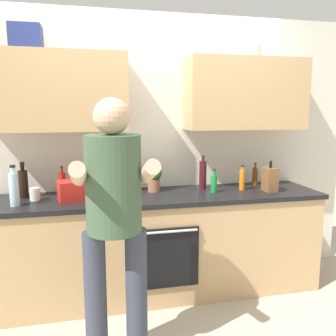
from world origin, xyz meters
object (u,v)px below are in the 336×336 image
(bottle_soda, at_px, (214,183))
(knife_block, at_px, (270,179))
(bottle_wine, at_px, (203,175))
(bottle_oil, at_px, (98,179))
(bottle_soy, at_px, (23,183))
(bottle_water, at_px, (14,188))
(person_standing, at_px, (114,212))
(grocery_bag_crisps, at_px, (73,191))
(bottle_hotsauce, at_px, (63,184))
(potted_herb, at_px, (154,176))
(bottle_vinegar, at_px, (255,176))
(cup_coffee, at_px, (35,194))
(mixing_bowl, at_px, (122,191))
(bottle_juice, at_px, (242,179))

(bottle_soda, xyz_separation_m, knife_block, (0.51, -0.06, 0.02))
(bottle_wine, bearing_deg, bottle_oil, -177.27)
(bottle_soda, xyz_separation_m, bottle_soy, (-1.63, 0.17, 0.04))
(bottle_water, relative_size, knife_block, 1.15)
(person_standing, height_order, knife_block, person_standing)
(bottle_soy, bearing_deg, bottle_water, -93.79)
(bottle_soy, height_order, grocery_bag_crisps, bottle_soy)
(bottle_hotsauce, xyz_separation_m, potted_herb, (0.79, -0.01, 0.04))
(bottle_vinegar, bearing_deg, knife_block, -88.94)
(cup_coffee, relative_size, potted_herb, 0.42)
(bottle_soda, relative_size, cup_coffee, 2.04)
(cup_coffee, bearing_deg, person_standing, -55.06)
(mixing_bowl, bearing_deg, grocery_bag_crisps, -173.31)
(bottle_juice, xyz_separation_m, knife_block, (0.22, -0.10, 0.01))
(bottle_vinegar, relative_size, bottle_soy, 0.73)
(person_standing, height_order, bottle_oil, person_standing)
(bottle_hotsauce, xyz_separation_m, bottle_vinegar, (1.82, 0.05, -0.02))
(person_standing, relative_size, bottle_soy, 5.64)
(bottle_vinegar, bearing_deg, bottle_wine, -174.43)
(bottle_soy, xyz_separation_m, grocery_bag_crisps, (0.41, -0.19, -0.04))
(bottle_soy, xyz_separation_m, knife_block, (2.14, -0.23, -0.02))
(cup_coffee, relative_size, mixing_bowl, 0.44)
(bottle_hotsauce, distance_m, grocery_bag_crisps, 0.21)
(bottle_soda, bearing_deg, grocery_bag_crisps, -179.07)
(bottle_water, relative_size, potted_herb, 1.28)
(bottle_wine, bearing_deg, bottle_vinegar, 5.57)
(bottle_hotsauce, bearing_deg, mixing_bowl, -15.70)
(bottle_water, height_order, mixing_bowl, bottle_water)
(bottle_vinegar, relative_size, bottle_water, 0.70)
(person_standing, distance_m, knife_block, 1.62)
(bottle_juice, xyz_separation_m, bottle_wine, (-0.34, 0.13, 0.03))
(bottle_juice, relative_size, grocery_bag_crisps, 1.02)
(person_standing, bearing_deg, bottle_soda, 40.40)
(person_standing, height_order, bottle_wine, person_standing)
(knife_block, xyz_separation_m, potted_herb, (-1.03, 0.22, 0.03))
(bottle_soda, bearing_deg, bottle_oil, 173.21)
(bottle_juice, height_order, potted_herb, potted_herb)
(bottle_hotsauce, bearing_deg, knife_block, -7.27)
(bottle_wine, relative_size, grocery_bag_crisps, 1.38)
(person_standing, distance_m, bottle_hotsauce, 1.03)
(bottle_wine, bearing_deg, bottle_water, -170.39)
(bottle_juice, xyz_separation_m, bottle_soda, (-0.29, -0.04, -0.02))
(mixing_bowl, bearing_deg, bottle_hotsauce, 164.30)
(bottle_soda, bearing_deg, mixing_bowl, 178.03)
(bottle_soda, relative_size, bottle_water, 0.67)
(bottle_juice, distance_m, bottle_oil, 1.31)
(bottle_oil, bearing_deg, bottle_wine, 2.73)
(bottle_vinegar, distance_m, potted_herb, 1.03)
(person_standing, relative_size, cup_coffee, 16.39)
(bottle_wine, height_order, cup_coffee, bottle_wine)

